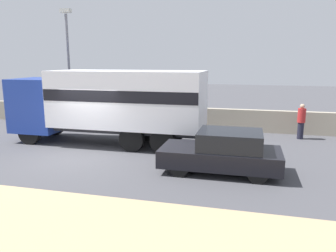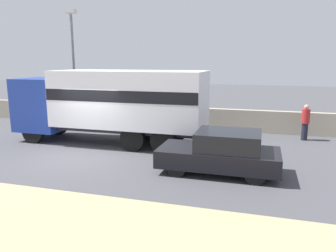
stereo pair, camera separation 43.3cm
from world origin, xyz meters
name	(u,v)px [view 1 (the left image)]	position (x,y,z in m)	size (l,w,h in m)	color
ground_plane	(80,156)	(0.00, 0.00, 0.00)	(80.00, 80.00, 0.00)	#47474C
stone_wall_backdrop	(135,116)	(0.00, 6.22, 0.57)	(60.00, 0.35, 1.14)	#A39984
street_lamp	(68,60)	(-3.27, 5.08, 3.67)	(0.56, 0.28, 6.27)	slate
box_truck	(111,101)	(0.43, 2.10, 1.90)	(8.57, 2.53, 3.21)	navy
car_hatchback	(223,152)	(5.51, -0.50, 0.69)	(3.90, 1.79, 1.40)	black
pedestrian	(301,121)	(8.65, 5.12, 0.86)	(0.36, 0.36, 1.66)	#1E1E2D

